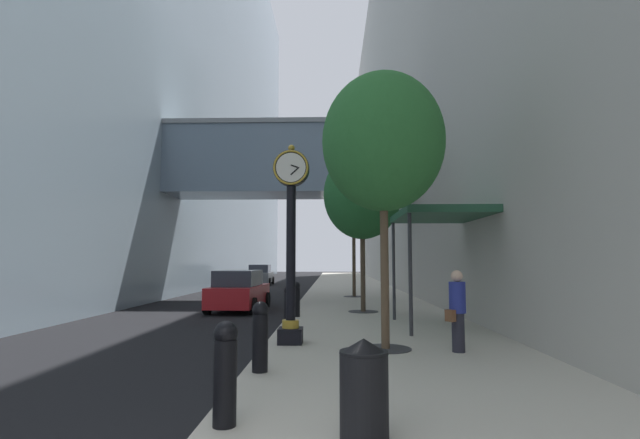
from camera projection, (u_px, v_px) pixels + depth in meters
ground_plane at (308, 292)px, 29.52m from camera, size 110.00×110.00×0.00m
sidewalk_right at (352, 289)px, 32.43m from camera, size 5.84×80.00×0.14m
building_block_left at (156, 29)px, 34.46m from camera, size 22.28×80.00×38.45m
building_block_right at (453, 66)px, 33.65m from camera, size 9.00×80.00×32.17m
street_clock at (291, 232)px, 10.75m from camera, size 0.84×0.55×4.61m
bollard_nearest at (225, 371)px, 5.33m from camera, size 0.28×0.28×1.18m
bollard_second at (260, 335)px, 7.91m from camera, size 0.28×0.28×1.18m
bollard_fourth at (289, 305)px, 13.06m from camera, size 0.28×0.28×1.18m
bollard_fifth at (296, 298)px, 15.63m from camera, size 0.28×0.28×1.18m
street_tree_near at (383, 142)px, 10.27m from camera, size 2.70×2.70×6.06m
street_tree_mid_near at (362, 195)px, 17.44m from camera, size 2.92×2.92×6.04m
street_tree_mid_far at (354, 198)px, 24.70m from camera, size 2.53×2.53×6.67m
trash_bin at (364, 387)px, 4.91m from camera, size 0.53×0.53×1.05m
pedestrian_walking at (457, 309)px, 9.63m from camera, size 0.52×0.47×1.68m
storefront_awning at (438, 217)px, 13.45m from camera, size 2.40×3.60×3.30m
car_grey_near at (260, 275)px, 38.71m from camera, size 2.13×4.48×1.69m
car_red_mid at (239, 291)px, 18.82m from camera, size 2.10×4.27×1.63m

